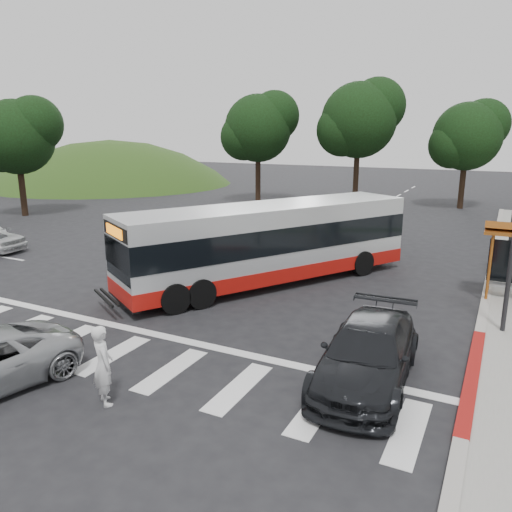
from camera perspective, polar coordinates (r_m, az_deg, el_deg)
The scene contains 12 objects.
ground at distance 18.28m, azimuth -5.46°, elevation -5.19°, with size 140.00×140.00×0.00m, color black.
curb_east at distance 23.31m, azimuth 25.17°, elevation -2.03°, with size 0.30×40.00×0.15m, color #9E9991.
curb_east_red at distance 13.88m, azimuth 23.47°, elevation -12.52°, with size 0.32×6.00×0.15m, color maroon.
hillside_nw at distance 61.03m, azimuth -16.10°, elevation 7.95°, with size 44.00×44.00×10.00m, color #224215.
crosswalk_ladder at distance 14.61m, azimuth -16.13°, elevation -10.80°, with size 18.00×2.60×0.01m, color silver.
tree_north_a at distance 42.13m, azimuth 11.80°, elevation 15.09°, with size 6.60×6.15×10.17m.
tree_north_b at distance 42.72m, azimuth 23.08°, elevation 12.57°, with size 5.72×5.33×8.43m.
tree_north_c at distance 43.12m, azimuth 0.37°, elevation 14.51°, with size 6.16×5.74×9.30m.
tree_west_a at distance 39.74m, azimuth -25.58°, elevation 12.29°, with size 5.72×5.33×8.43m.
transit_bus at distance 20.01m, azimuth 1.54°, elevation 1.33°, with size 2.67×12.33×3.19m, color #B6B9BB, non-canonical shape.
pedestrian at distance 11.92m, azimuth -17.07°, elevation -11.82°, with size 0.69×0.45×1.88m, color silver.
dark_sedan at distance 12.70m, azimuth 12.63°, elevation -10.83°, with size 2.08×5.13×1.49m, color black.
Camera 1 is at (9.29, -14.54, 6.04)m, focal length 35.00 mm.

